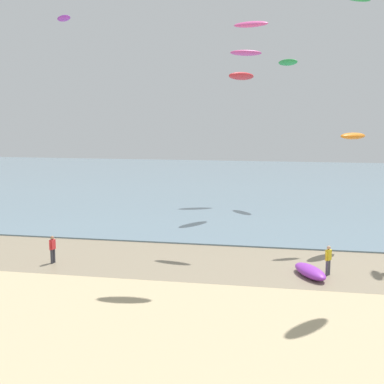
% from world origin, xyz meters
% --- Properties ---
extents(wet_sand_strip, '(120.00, 8.44, 0.01)m').
position_xyz_m(wet_sand_strip, '(0.00, 25.66, 0.00)').
color(wet_sand_strip, gray).
rests_on(wet_sand_strip, ground).
extents(sea, '(160.00, 70.00, 0.10)m').
position_xyz_m(sea, '(0.00, 64.88, 0.05)').
color(sea, slate).
rests_on(sea, ground).
extents(person_mid_beach, '(0.28, 0.56, 1.71)m').
position_xyz_m(person_mid_beach, '(-9.66, 23.58, 0.92)').
color(person_mid_beach, '#383842').
rests_on(person_mid_beach, ground).
extents(person_by_waterline, '(0.38, 0.50, 1.71)m').
position_xyz_m(person_by_waterline, '(6.79, 24.31, 0.92)').
color(person_by_waterline, '#4C4C56').
rests_on(person_by_waterline, ground).
extents(grounded_kite, '(2.33, 3.22, 0.61)m').
position_xyz_m(grounded_kite, '(5.79, 23.81, 0.30)').
color(grounded_kite, purple).
rests_on(grounded_kite, ground).
extents(kite_aloft_0, '(2.80, 3.62, 0.91)m').
position_xyz_m(kite_aloft_0, '(-0.08, 41.79, 12.48)').
color(kite_aloft_0, red).
extents(kite_aloft_1, '(3.59, 2.35, 0.74)m').
position_xyz_m(kite_aloft_1, '(-0.54, 50.62, 15.50)').
color(kite_aloft_1, '#E54C99').
extents(kite_aloft_2, '(2.58, 1.36, 0.63)m').
position_xyz_m(kite_aloft_2, '(1.54, 31.91, 15.22)').
color(kite_aloft_2, '#E54C99').
extents(kite_aloft_3, '(2.61, 2.94, 0.84)m').
position_xyz_m(kite_aloft_3, '(3.80, 48.84, 14.28)').
color(kite_aloft_3, green).
extents(kite_aloft_5, '(1.87, 1.77, 0.49)m').
position_xyz_m(kite_aloft_5, '(-11.80, 31.03, 15.93)').
color(kite_aloft_5, purple).
extents(kite_aloft_9, '(2.39, 2.80, 0.51)m').
position_xyz_m(kite_aloft_9, '(8.58, 31.45, 7.64)').
color(kite_aloft_9, orange).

